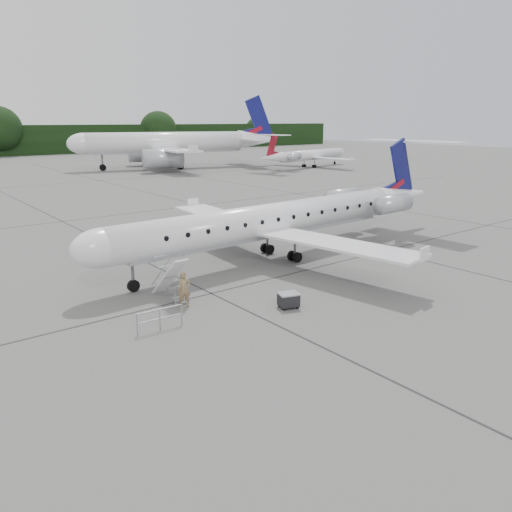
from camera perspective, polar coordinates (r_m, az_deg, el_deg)
ground at (r=28.04m, az=7.63°, el=-4.32°), size 320.00×320.00×0.00m
main_regional_jet at (r=33.61m, az=1.55°, el=5.95°), size 31.19×23.03×7.78m
airstair at (r=27.03m, az=-9.81°, el=-2.43°), size 0.95×2.53×2.44m
passenger at (r=25.98m, az=-8.20°, el=-3.79°), size 0.76×0.60×1.84m
safety_railing at (r=23.45m, az=-10.92°, el=-7.15°), size 2.20×0.19×1.00m
baggage_cart at (r=25.73m, az=3.74°, el=-5.02°), size 1.18×1.07×0.85m
bg_narrowbody at (r=101.95m, az=-10.29°, el=13.77°), size 45.21×37.40×14.10m
bg_regional_right at (r=103.93m, az=6.44°, el=11.96°), size 29.72×23.99×6.93m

